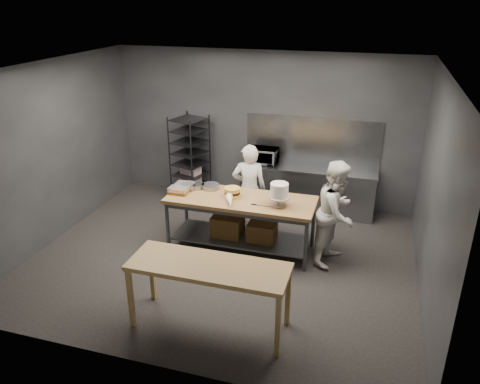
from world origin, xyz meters
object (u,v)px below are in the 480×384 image
object	(u,v)px
chef_behind	(249,189)
chef_right	(337,213)
microwave	(264,156)
work_table	(241,217)
frosted_cake_stand	(279,192)
speed_rack	(190,159)
near_counter	(209,271)
layer_cake	(232,192)

from	to	relation	value
chef_behind	chef_right	bearing A→B (deg)	147.04
chef_behind	microwave	world-z (taller)	chef_behind
work_table	microwave	xyz separation A→B (m)	(-0.08, 1.80, 0.48)
microwave	frosted_cake_stand	world-z (taller)	frosted_cake_stand
speed_rack	frosted_cake_stand	size ratio (longest dim) A/B	4.64
near_counter	frosted_cake_stand	bearing A→B (deg)	76.02
chef_right	near_counter	bearing A→B (deg)	163.97
work_table	speed_rack	distance (m)	2.36
frosted_cake_stand	layer_cake	size ratio (longest dim) A/B	1.49
near_counter	layer_cake	xyz separation A→B (m)	(-0.33, 2.01, 0.19)
near_counter	microwave	xyz separation A→B (m)	(-0.25, 3.81, 0.24)
speed_rack	chef_behind	distance (m)	1.88
near_counter	frosted_cake_stand	xyz separation A→B (m)	(0.47, 1.88, 0.35)
near_counter	speed_rack	size ratio (longest dim) A/B	1.14
work_table	chef_behind	world-z (taller)	chef_behind
frosted_cake_stand	near_counter	bearing A→B (deg)	-103.98
chef_right	layer_cake	xyz separation A→B (m)	(-1.67, -0.06, 0.16)
chef_right	work_table	bearing A→B (deg)	109.28
chef_right	frosted_cake_stand	distance (m)	0.95
chef_behind	frosted_cake_stand	world-z (taller)	chef_behind
chef_right	layer_cake	distance (m)	1.68
layer_cake	microwave	bearing A→B (deg)	87.56
chef_behind	layer_cake	xyz separation A→B (m)	(-0.11, -0.64, 0.19)
layer_cake	chef_right	bearing A→B (deg)	1.90
microwave	frosted_cake_stand	size ratio (longest dim) A/B	1.44
near_counter	speed_rack	distance (m)	4.12
work_table	frosted_cake_stand	bearing A→B (deg)	-10.92
chef_right	microwave	distance (m)	2.37
chef_behind	layer_cake	bearing A→B (deg)	68.01
near_counter	frosted_cake_stand	size ratio (longest dim) A/B	5.30
near_counter	microwave	world-z (taller)	microwave
chef_behind	work_table	bearing A→B (deg)	81.78
near_counter	chef_right	size ratio (longest dim) A/B	1.19
speed_rack	chef_right	size ratio (longest dim) A/B	1.04
work_table	layer_cake	size ratio (longest dim) A/B	9.50
chef_behind	microwave	size ratio (longest dim) A/B	3.00
chef_right	microwave	bearing A→B (deg)	59.63
work_table	frosted_cake_stand	distance (m)	0.88
work_table	frosted_cake_stand	world-z (taller)	frosted_cake_stand
work_table	layer_cake	bearing A→B (deg)	178.35
chef_behind	frosted_cake_stand	size ratio (longest dim) A/B	4.31
frosted_cake_stand	layer_cake	distance (m)	0.82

